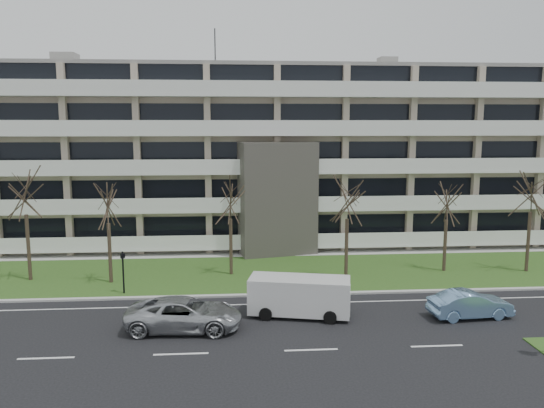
{
  "coord_description": "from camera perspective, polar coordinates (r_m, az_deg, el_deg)",
  "views": [
    {
      "loc": [
        -3.54,
        -23.13,
        10.39
      ],
      "look_at": [
        -1.09,
        10.0,
        5.38
      ],
      "focal_mm": 35.0,
      "sensor_mm": 36.0,
      "label": 1
    }
  ],
  "objects": [
    {
      "name": "tree_4",
      "position": [
        35.48,
        8.13,
        0.94
      ],
      "size": [
        3.68,
        3.68,
        7.37
      ],
      "color": "#382B21",
      "rests_on": "ground"
    },
    {
      "name": "tree_5",
      "position": [
        39.0,
        18.33,
        0.46
      ],
      "size": [
        3.33,
        3.33,
        6.66
      ],
      "color": "#382B21",
      "rests_on": "ground"
    },
    {
      "name": "lane_edge_line",
      "position": [
        31.6,
        2.47,
        -10.62
      ],
      "size": [
        90.0,
        0.12,
        0.01
      ],
      "primitive_type": "cube",
      "color": "white",
      "rests_on": "ground"
    },
    {
      "name": "tree_3",
      "position": [
        36.24,
        -4.51,
        0.77
      ],
      "size": [
        3.53,
        3.53,
        7.06
      ],
      "color": "#382B21",
      "rests_on": "ground"
    },
    {
      "name": "curb",
      "position": [
        32.99,
        2.17,
        -9.68
      ],
      "size": [
        90.0,
        0.35,
        0.12
      ],
      "primitive_type": "cube",
      "color": "#B2B2AD",
      "rests_on": "ground"
    },
    {
      "name": "grass_verge",
      "position": [
        37.75,
        1.32,
        -7.35
      ],
      "size": [
        90.0,
        10.0,
        0.06
      ],
      "primitive_type": "cube",
      "color": "#2A4D19",
      "rests_on": "ground"
    },
    {
      "name": "apartment_building",
      "position": [
        48.66,
        -0.06,
        5.31
      ],
      "size": [
        60.5,
        15.1,
        18.75
      ],
      "color": "#B8A98F",
      "rests_on": "ground"
    },
    {
      "name": "tree_1",
      "position": [
        38.27,
        -25.1,
        1.54
      ],
      "size": [
        4.01,
        4.01,
        8.03
      ],
      "color": "#382B21",
      "rests_on": "ground"
    },
    {
      "name": "tree_2",
      "position": [
        35.81,
        -17.29,
        0.44
      ],
      "size": [
        3.58,
        3.58,
        7.16
      ],
      "color": "#382B21",
      "rests_on": "ground"
    },
    {
      "name": "blue_sedan",
      "position": [
        31.11,
        20.54,
        -10.07
      ],
      "size": [
        4.57,
        1.95,
        1.46
      ],
      "primitive_type": "imported",
      "rotation": [
        0.0,
        0.0,
        1.66
      ],
      "color": "#80ACDD",
      "rests_on": "ground"
    },
    {
      "name": "silver_pickup",
      "position": [
        27.92,
        -9.43,
        -11.6
      ],
      "size": [
        6.01,
        3.06,
        1.63
      ],
      "primitive_type": "imported",
      "rotation": [
        0.0,
        0.0,
        1.51
      ],
      "color": "#B2B5BA",
      "rests_on": "ground"
    },
    {
      "name": "ground",
      "position": [
        25.6,
        4.23,
        -15.39
      ],
      "size": [
        160.0,
        160.0,
        0.0
      ],
      "primitive_type": "plane",
      "color": "black",
      "rests_on": "ground"
    },
    {
      "name": "white_van",
      "position": [
        29.33,
        3.11,
        -9.55
      ],
      "size": [
        5.77,
        3.15,
        2.12
      ],
      "rotation": [
        0.0,
        0.0,
        -0.22
      ],
      "color": "silver",
      "rests_on": "ground"
    },
    {
      "name": "pedestrian_signal",
      "position": [
        33.97,
        -15.73,
        -6.55
      ],
      "size": [
        0.31,
        0.28,
        2.69
      ],
      "rotation": [
        0.0,
        0.0,
        0.44
      ],
      "color": "black",
      "rests_on": "ground"
    },
    {
      "name": "sidewalk",
      "position": [
        43.04,
        0.61,
        -5.34
      ],
      "size": [
        90.0,
        2.0,
        0.08
      ],
      "primitive_type": "cube",
      "color": "#B2B2AD",
      "rests_on": "ground"
    },
    {
      "name": "tree_6",
      "position": [
        40.98,
        26.19,
        1.5
      ],
      "size": [
        3.84,
        3.84,
        7.68
      ],
      "color": "#382B21",
      "rests_on": "ground"
    }
  ]
}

